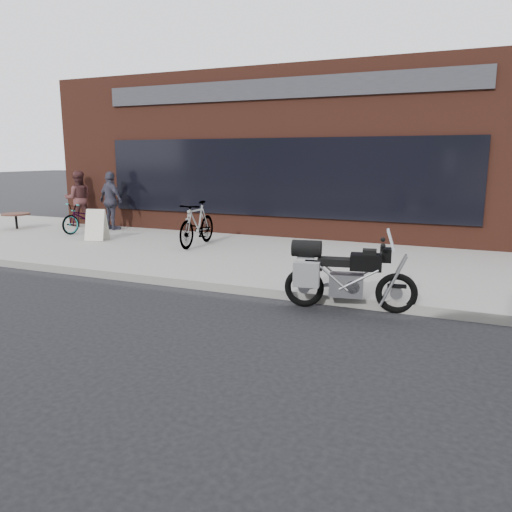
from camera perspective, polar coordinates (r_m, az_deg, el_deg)
ground at (r=4.73m, az=-15.41°, el=-17.43°), size 120.00×120.00×0.00m
near_sidewalk at (r=10.76m, az=8.25°, el=-0.40°), size 44.00×6.00×0.15m
storefront at (r=17.80m, az=8.03°, el=11.26°), size 14.00×10.07×4.50m
motorcycle at (r=7.45m, az=9.67°, el=-2.12°), size 1.94×0.82×1.23m
bicycle_front at (r=14.74m, az=-18.86°, el=4.19°), size 0.77×1.64×0.83m
bicycle_rear at (r=11.88m, az=-6.75°, el=3.67°), size 0.58×1.76×1.05m
sandwich_sign at (r=13.26m, az=-17.75°, el=3.44°), size 0.59×0.56×0.79m
cafe_table at (r=16.23m, az=-25.77°, el=4.29°), size 0.79×0.79×0.45m
cafe_patron_left at (r=16.09m, az=-19.63°, el=6.19°), size 1.02×1.01×1.66m
cafe_patron_right at (r=14.99m, az=-16.22°, el=6.08°), size 1.06×0.68×1.67m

